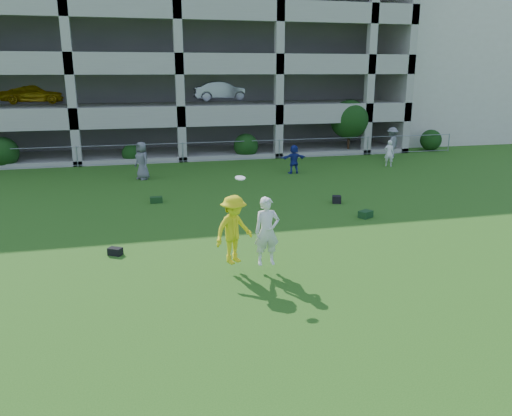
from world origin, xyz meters
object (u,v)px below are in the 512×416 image
object	(u,v)px
bystander_d	(294,159)
parking_garage	(168,61)
bystander_f	(392,143)
crate_d	(337,199)
bystander_e	(389,153)
bystander_c	(142,161)
frisbee_contest	(243,230)
stucco_building	(443,74)

from	to	relation	value
bystander_d	parking_garage	bearing A→B (deg)	-70.70
bystander_f	parking_garage	size ratio (longest dim) A/B	0.06
crate_d	parking_garage	world-z (taller)	parking_garage
bystander_e	bystander_d	bearing A→B (deg)	31.06
crate_d	bystander_d	bearing A→B (deg)	88.38
bystander_d	bystander_c	bearing A→B (deg)	-5.47
frisbee_contest	crate_d	bearing A→B (deg)	49.55
stucco_building	parking_garage	size ratio (longest dim) A/B	0.53
bystander_f	frisbee_contest	world-z (taller)	frisbee_contest
bystander_f	parking_garage	bearing A→B (deg)	-71.08
bystander_e	bystander_f	size ratio (longest dim) A/B	0.78
crate_d	parking_garage	xyz separation A→B (m)	(-5.26, 19.79, 5.86)
stucco_building	parking_garage	bearing A→B (deg)	-179.25
bystander_d	crate_d	distance (m)	6.41
bystander_e	crate_d	xyz separation A→B (m)	(-6.10, -7.02, -0.60)
stucco_building	bystander_e	distance (m)	18.01
bystander_d	parking_garage	xyz separation A→B (m)	(-5.44, 13.42, 5.25)
crate_d	frisbee_contest	distance (m)	8.31
bystander_f	crate_d	bearing A→B (deg)	18.88
bystander_c	bystander_f	world-z (taller)	bystander_f
stucco_building	bystander_e	size ratio (longest dim) A/B	10.61
bystander_f	bystander_d	bearing A→B (deg)	-9.54
bystander_e	bystander_f	bearing A→B (deg)	-96.30
stucco_building	bystander_c	distance (m)	29.03
stucco_building	bystander_f	xyz separation A→B (m)	(-10.14, -10.57, -4.04)
bystander_c	bystander_e	distance (m)	13.81
bystander_c	parking_garage	distance (m)	14.21
bystander_e	stucco_building	bearing A→B (deg)	-106.90
stucco_building	frisbee_contest	bearing A→B (deg)	-131.23
crate_d	parking_garage	bearing A→B (deg)	104.88
frisbee_contest	parking_garage	world-z (taller)	parking_garage
bystander_d	crate_d	xyz separation A→B (m)	(-0.18, -6.37, -0.61)
bystander_c	bystander_d	distance (m)	7.90
bystander_e	crate_d	world-z (taller)	bystander_e
bystander_f	stucco_building	bearing A→B (deg)	-166.30
crate_d	bystander_f	bearing A→B (deg)	51.36
parking_garage	frisbee_contest	bearing A→B (deg)	-90.20
stucco_building	bystander_f	bearing A→B (deg)	-133.81
bystander_f	parking_garage	distance (m)	17.22
bystander_c	bystander_f	size ratio (longest dim) A/B	0.98
frisbee_contest	bystander_c	bearing A→B (deg)	100.25
bystander_e	frisbee_contest	size ratio (longest dim) A/B	0.62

